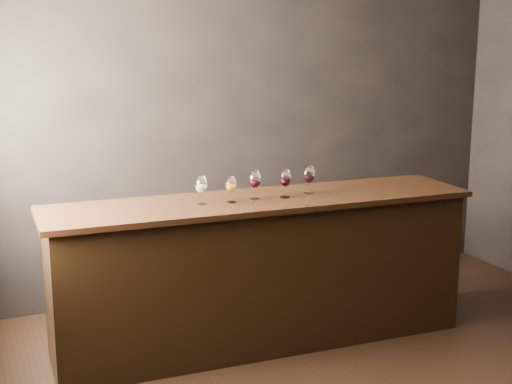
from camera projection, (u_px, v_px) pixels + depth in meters
name	position (u px, v px, depth m)	size (l,w,h in m)	color
room_shell	(349.00, 113.00, 4.23)	(5.02, 4.52, 2.81)	black
bar_counter	(261.00, 274.00, 5.27)	(3.05, 0.66, 1.07)	black
bar_top	(261.00, 201.00, 5.16)	(3.15, 0.73, 0.04)	black
back_bar_shelf	(181.00, 259.00, 6.07)	(2.22, 0.40, 0.80)	black
glass_white	(201.00, 186.00, 4.94)	(0.08, 0.08, 0.20)	white
glass_amber	(231.00, 185.00, 5.00)	(0.08, 0.08, 0.18)	white
glass_red_a	(255.00, 180.00, 5.10)	(0.09, 0.09, 0.21)	white
glass_red_b	(285.00, 179.00, 5.16)	(0.09, 0.09, 0.20)	white
glass_red_c	(309.00, 175.00, 5.28)	(0.09, 0.09, 0.21)	white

